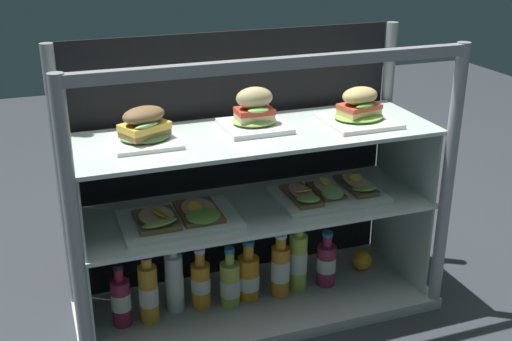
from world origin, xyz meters
TOP-DOWN VIEW (x-y plane):
  - ground_plane at (0.00, 0.00)m, footprint 6.00×6.00m
  - case_base_deck at (0.00, 0.00)m, footprint 1.14×0.42m
  - case_frame at (0.00, 0.09)m, footprint 1.14×0.42m
  - riser_lower_tier at (0.00, 0.00)m, footprint 1.06×0.34m
  - shelf_lower_glass at (0.00, 0.00)m, footprint 1.08×0.36m
  - riser_upper_tier at (0.00, 0.00)m, footprint 1.06×0.34m
  - shelf_upper_glass at (0.00, 0.00)m, footprint 1.08×0.36m
  - plated_roll_sandwich_near_right_corner at (-0.32, 0.01)m, footprint 0.18×0.18m
  - plated_roll_sandwich_center at (0.01, 0.04)m, footprint 0.19×0.19m
  - plated_roll_sandwich_far_right at (0.33, -0.02)m, footprint 0.21×0.21m
  - open_sandwich_tray_right_of_center at (-0.25, -0.03)m, footprint 0.34×0.22m
  - open_sandwich_tray_near_left_corner at (0.24, -0.01)m, footprint 0.34×0.22m
  - juice_bottle_back_left at (-0.43, 0.01)m, footprint 0.06×0.06m
  - juice_bottle_tucked_behind at (-0.35, -0.01)m, footprint 0.06×0.06m
  - juice_bottle_back_right at (-0.26, 0.03)m, footprint 0.06×0.06m
  - juice_bottle_front_second at (-0.18, 0.02)m, footprint 0.06×0.06m
  - juice_bottle_near_post at (-0.09, -0.00)m, footprint 0.06×0.06m
  - juice_bottle_back_center at (-0.02, 0.01)m, footprint 0.07×0.07m
  - juice_bottle_front_fourth at (0.08, -0.01)m, footprint 0.06×0.06m
  - juice_bottle_front_middle at (0.15, 0.02)m, footprint 0.06×0.06m
  - juice_bottle_front_right_end at (0.25, 0.01)m, footprint 0.07×0.07m
  - orange_fruit_beside_bottles at (0.41, 0.05)m, footprint 0.07×0.07m

SIDE VIEW (x-z plane):
  - ground_plane at x=0.00m, z-range -0.02..0.00m
  - case_base_deck at x=0.00m, z-range 0.00..0.04m
  - orange_fruit_beside_bottles at x=0.41m, z-range 0.04..0.11m
  - juice_bottle_near_post at x=-0.09m, z-range 0.01..0.21m
  - juice_bottle_back_center at x=-0.02m, z-range 0.01..0.22m
  - juice_bottle_front_right_end at x=0.25m, z-range 0.02..0.21m
  - juice_bottle_back_left at x=-0.43m, z-range 0.02..0.22m
  - juice_bottle_front_second at x=-0.18m, z-range 0.02..0.22m
  - juice_bottle_front_fourth at x=0.08m, z-range 0.02..0.24m
  - juice_bottle_back_right at x=-0.26m, z-range 0.01..0.25m
  - juice_bottle_tucked_behind at x=-0.35m, z-range 0.02..0.25m
  - juice_bottle_front_middle at x=0.15m, z-range 0.02..0.27m
  - riser_lower_tier at x=0.00m, z-range 0.04..0.35m
  - shelf_lower_glass at x=0.00m, z-range 0.35..0.36m
  - open_sandwich_tray_right_of_center at x=-0.25m, z-range 0.35..0.41m
  - open_sandwich_tray_near_left_corner at x=0.24m, z-range 0.36..0.41m
  - case_frame at x=0.00m, z-range 0.04..0.91m
  - riser_upper_tier at x=0.00m, z-range 0.36..0.59m
  - shelf_upper_glass at x=0.00m, z-range 0.59..0.60m
  - plated_roll_sandwich_far_right at x=0.33m, z-range 0.59..0.70m
  - plated_roll_sandwich_near_right_corner at x=-0.32m, z-range 0.59..0.70m
  - plated_roll_sandwich_center at x=0.01m, z-range 0.59..0.71m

